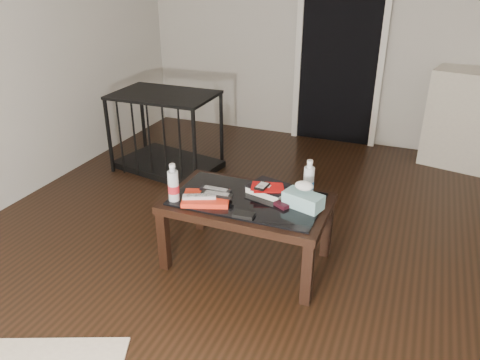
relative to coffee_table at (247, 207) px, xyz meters
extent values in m
plane|color=black|center=(0.45, -0.01, -0.40)|extent=(5.00, 5.00, 0.00)
plane|color=beige|center=(0.45, 2.49, 0.95)|extent=(5.00, 0.00, 5.00)
cube|color=black|center=(0.05, 2.46, 0.60)|extent=(0.80, 0.05, 2.00)
cube|color=silver|center=(-0.37, 2.43, 0.60)|extent=(0.06, 0.04, 2.04)
cube|color=silver|center=(0.47, 2.43, 0.60)|extent=(0.06, 0.04, 2.04)
cube|color=black|center=(-0.46, -0.26, -0.20)|extent=(0.06, 0.06, 0.40)
cube|color=black|center=(0.46, -0.26, -0.20)|extent=(0.06, 0.06, 0.40)
cube|color=black|center=(-0.46, 0.26, -0.20)|extent=(0.06, 0.06, 0.40)
cube|color=black|center=(0.46, 0.26, -0.20)|extent=(0.06, 0.06, 0.40)
cube|color=black|center=(0.00, 0.00, 0.03)|extent=(1.00, 0.60, 0.05)
cube|color=black|center=(0.00, 0.00, 0.06)|extent=(0.90, 0.50, 0.01)
cube|color=black|center=(-1.24, 1.14, -0.37)|extent=(1.00, 0.76, 0.06)
cube|color=black|center=(-1.24, 1.14, 0.30)|extent=(1.00, 0.76, 0.02)
cube|color=black|center=(-1.67, 0.86, -0.05)|extent=(0.03, 0.03, 0.70)
cube|color=black|center=(-0.81, 0.86, -0.05)|extent=(0.03, 0.03, 0.70)
cube|color=black|center=(-1.67, 1.42, -0.05)|extent=(0.03, 0.03, 0.70)
cube|color=black|center=(-0.81, 1.42, -0.05)|extent=(0.03, 0.03, 0.70)
cube|color=red|center=(-0.22, -0.12, 0.08)|extent=(0.33, 0.29, 0.03)
cube|color=#BAB9BF|center=(-0.25, -0.16, 0.11)|extent=(0.20, 0.13, 0.02)
cube|color=black|center=(-0.16, -0.09, 0.11)|extent=(0.20, 0.07, 0.02)
cube|color=black|center=(-0.20, -0.04, 0.11)|extent=(0.20, 0.05, 0.02)
cube|color=black|center=(0.10, 0.13, 0.09)|extent=(0.29, 0.26, 0.05)
cube|color=#B10B0B|center=(0.09, 0.11, 0.11)|extent=(0.22, 0.18, 0.01)
cube|color=black|center=(0.07, 0.08, 0.12)|extent=(0.07, 0.11, 0.02)
cube|color=black|center=(0.23, -0.03, 0.08)|extent=(0.10, 0.09, 0.02)
cube|color=black|center=(0.06, -0.22, 0.07)|extent=(0.12, 0.08, 0.02)
cylinder|color=silver|center=(-0.41, -0.18, 0.18)|extent=(0.08, 0.08, 0.24)
cylinder|color=silver|center=(0.33, 0.18, 0.18)|extent=(0.07, 0.07, 0.24)
cube|color=teal|center=(0.34, 0.02, 0.11)|extent=(0.26, 0.18, 0.09)
camera|label=1|loc=(0.90, -2.39, 1.40)|focal=35.00mm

